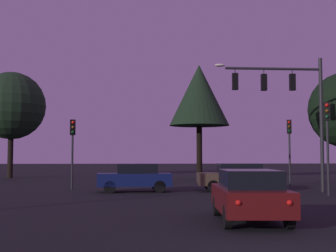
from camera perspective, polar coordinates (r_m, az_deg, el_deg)
The scene contains 10 objects.
ground_plane at distance 33.27m, azimuth 0.79°, elevation -7.05°, with size 168.00×168.00×0.00m, color black.
traffic_signal_mast_arm at distance 25.73m, azimuth 14.70°, elevation 3.38°, with size 5.92×0.38×7.25m.
traffic_light_corner_left at distance 30.87m, azimuth 14.78°, elevation -1.56°, with size 0.36×0.38×4.28m.
traffic_light_corner_right at distance 27.24m, azimuth -11.72°, elevation -1.67°, with size 0.35×0.38×4.04m.
traffic_light_median at distance 23.78m, azimuth 19.10°, elevation -0.39°, with size 0.37×0.39×4.57m.
car_nearside_lane at distance 13.93m, azimuth 10.02°, elevation -8.34°, with size 2.14×4.39×1.52m.
car_crossing_left at distance 25.02m, azimuth -4.10°, elevation -6.32°, with size 4.09×1.91×1.52m.
car_crossing_right at distance 25.91m, azimuth 8.55°, elevation -6.20°, with size 4.39×1.98×1.52m.
tree_behind_sign at distance 38.94m, azimuth 3.87°, elevation 3.79°, with size 5.02×5.02×9.63m.
tree_center_horizon at distance 42.98m, azimuth -18.79°, elevation 2.37°, with size 5.95×5.95×9.34m.
Camera 1 is at (-2.84, -8.59, 1.93)m, focal length 49.30 mm.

